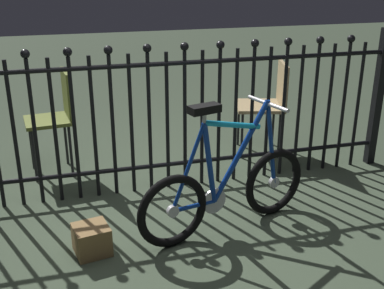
# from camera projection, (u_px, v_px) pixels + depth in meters

# --- Properties ---
(ground_plane) EXTENTS (20.00, 20.00, 0.00)m
(ground_plane) POSITION_uv_depth(u_px,v_px,m) (176.00, 233.00, 3.26)
(ground_plane) COLOR #3F4D3A
(iron_fence) EXTENTS (4.08, 0.07, 1.22)m
(iron_fence) POSITION_uv_depth(u_px,v_px,m) (145.00, 117.00, 3.67)
(iron_fence) COLOR black
(iron_fence) RESTS_ON ground
(bicycle) EXTENTS (1.29, 0.48, 0.91)m
(bicycle) POSITION_uv_depth(u_px,v_px,m) (226.00, 188.00, 3.22)
(bicycle) COLOR black
(bicycle) RESTS_ON ground
(chair_tan) EXTENTS (0.53, 0.53, 0.86)m
(chair_tan) POSITION_uv_depth(u_px,v_px,m) (269.00, 99.00, 4.49)
(chair_tan) COLOR black
(chair_tan) RESTS_ON ground
(chair_olive) EXTENTS (0.41, 0.41, 0.89)m
(chair_olive) POSITION_uv_depth(u_px,v_px,m) (56.00, 112.00, 4.04)
(chair_olive) COLOR black
(chair_olive) RESTS_ON ground
(display_crate) EXTENTS (0.25, 0.25, 0.19)m
(display_crate) POSITION_uv_depth(u_px,v_px,m) (92.00, 240.00, 3.02)
(display_crate) COLOR olive
(display_crate) RESTS_ON ground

